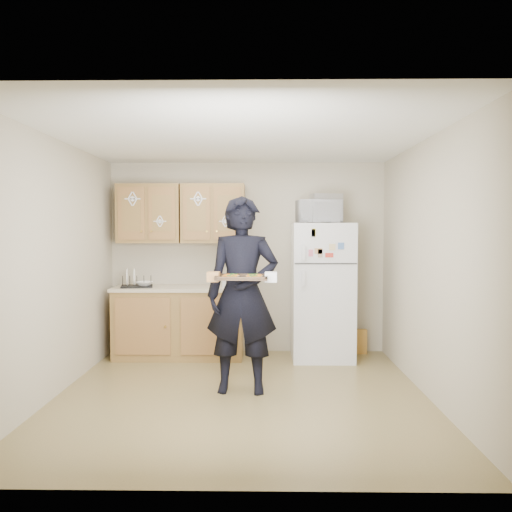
% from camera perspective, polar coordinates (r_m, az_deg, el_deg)
% --- Properties ---
extents(floor, '(3.60, 3.60, 0.00)m').
position_cam_1_polar(floor, '(5.06, -1.68, -15.60)').
color(floor, brown).
rests_on(floor, ground).
extents(ceiling, '(3.60, 3.60, 0.00)m').
position_cam_1_polar(ceiling, '(4.88, -1.72, 13.44)').
color(ceiling, white).
rests_on(ceiling, wall_back).
extents(wall_back, '(3.60, 0.04, 2.50)m').
position_cam_1_polar(wall_back, '(6.61, -1.01, -0.19)').
color(wall_back, '#B8AE95').
rests_on(wall_back, floor).
extents(wall_front, '(3.60, 0.04, 2.50)m').
position_cam_1_polar(wall_front, '(3.03, -3.21, -3.87)').
color(wall_front, '#B8AE95').
rests_on(wall_front, floor).
extents(wall_left, '(0.04, 3.60, 2.50)m').
position_cam_1_polar(wall_left, '(5.21, -21.88, -1.23)').
color(wall_left, '#B8AE95').
rests_on(wall_left, floor).
extents(wall_right, '(0.04, 3.60, 2.50)m').
position_cam_1_polar(wall_right, '(5.06, 19.10, -1.30)').
color(wall_right, '#B8AE95').
rests_on(wall_right, floor).
extents(refrigerator, '(0.75, 0.70, 1.70)m').
position_cam_1_polar(refrigerator, '(6.32, 7.55, -4.00)').
color(refrigerator, silver).
rests_on(refrigerator, floor).
extents(base_cabinet, '(1.60, 0.60, 0.86)m').
position_cam_1_polar(base_cabinet, '(6.47, -8.71, -7.60)').
color(base_cabinet, brown).
rests_on(base_cabinet, floor).
extents(countertop, '(1.64, 0.64, 0.04)m').
position_cam_1_polar(countertop, '(6.41, -8.74, -3.64)').
color(countertop, beige).
rests_on(countertop, base_cabinet).
extents(upper_cab_left, '(0.80, 0.33, 0.75)m').
position_cam_1_polar(upper_cab_left, '(6.58, -12.05, 4.74)').
color(upper_cab_left, brown).
rests_on(upper_cab_left, wall_back).
extents(upper_cab_right, '(0.80, 0.33, 0.75)m').
position_cam_1_polar(upper_cab_right, '(6.45, -4.91, 4.83)').
color(upper_cab_right, brown).
rests_on(upper_cab_right, wall_back).
extents(cereal_box, '(0.20, 0.07, 0.32)m').
position_cam_1_polar(cereal_box, '(6.74, 11.68, -9.55)').
color(cereal_box, '#E0CA4F').
rests_on(cereal_box, floor).
extents(person, '(0.73, 0.49, 1.95)m').
position_cam_1_polar(person, '(4.96, -1.56, -4.43)').
color(person, black).
rests_on(person, floor).
extents(baking_tray, '(0.49, 0.37, 0.04)m').
position_cam_1_polar(baking_tray, '(4.64, -1.59, -2.52)').
color(baking_tray, black).
rests_on(baking_tray, person).
extents(pizza_front_left, '(0.16, 0.16, 0.02)m').
position_cam_1_polar(pizza_front_left, '(4.57, -3.06, -2.38)').
color(pizza_front_left, orange).
rests_on(pizza_front_left, baking_tray).
extents(pizza_front_right, '(0.16, 0.16, 0.02)m').
position_cam_1_polar(pizza_front_right, '(4.55, -0.27, -2.40)').
color(pizza_front_right, orange).
rests_on(pizza_front_right, baking_tray).
extents(pizza_back_left, '(0.16, 0.16, 0.02)m').
position_cam_1_polar(pizza_back_left, '(4.73, -2.86, -2.21)').
color(pizza_back_left, orange).
rests_on(pizza_back_left, baking_tray).
extents(pizza_back_right, '(0.16, 0.16, 0.02)m').
position_cam_1_polar(pizza_back_right, '(4.71, -0.17, -2.22)').
color(pizza_back_right, orange).
rests_on(pizza_back_right, baking_tray).
extents(microwave, '(0.56, 0.43, 0.28)m').
position_cam_1_polar(microwave, '(6.22, 7.17, 5.05)').
color(microwave, silver).
rests_on(microwave, refrigerator).
extents(foil_pan, '(0.39, 0.30, 0.08)m').
position_cam_1_polar(foil_pan, '(6.27, 8.00, 6.68)').
color(foil_pan, '#B7B7BE').
rests_on(foil_pan, microwave).
extents(dish_rack, '(0.44, 0.36, 0.15)m').
position_cam_1_polar(dish_rack, '(6.45, -13.46, -2.78)').
color(dish_rack, black).
rests_on(dish_rack, countertop).
extents(bowl, '(0.25, 0.25, 0.05)m').
position_cam_1_polar(bowl, '(6.42, -12.57, -3.08)').
color(bowl, white).
rests_on(bowl, dish_rack).
extents(soap_bottle, '(0.08, 0.08, 0.17)m').
position_cam_1_polar(soap_bottle, '(6.26, -3.49, -2.78)').
color(soap_bottle, silver).
rests_on(soap_bottle, countertop).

